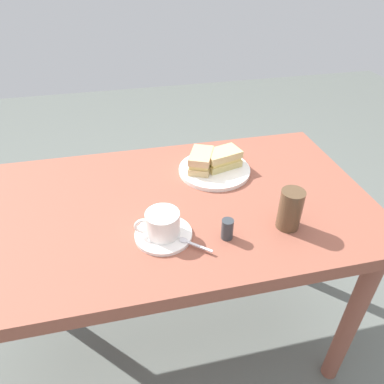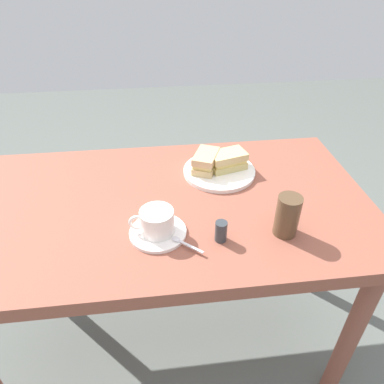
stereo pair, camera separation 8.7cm
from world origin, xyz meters
TOP-DOWN VIEW (x-y plane):
  - ground_plane at (0.00, 0.00)m, footprint 6.00×6.00m
  - dining_table at (0.00, 0.00)m, footprint 1.25×0.70m
  - sandwich_plate at (-0.19, -0.14)m, footprint 0.24×0.24m
  - sandwich_front at (-0.22, -0.14)m, footprint 0.13×0.10m
  - sandwich_back at (-0.14, -0.15)m, footprint 0.11×0.13m
  - coffee_saucer at (0.03, 0.14)m, footprint 0.15×0.15m
  - coffee_cup at (0.03, 0.14)m, footprint 0.12×0.09m
  - spoon at (-0.03, 0.20)m, footprint 0.08×0.07m
  - salt_shaker at (-0.13, 0.19)m, footprint 0.03×0.03m
  - drinking_glass at (-0.31, 0.18)m, footprint 0.06×0.06m

SIDE VIEW (x-z plane):
  - ground_plane at x=0.00m, z-range 0.00..0.00m
  - dining_table at x=0.00m, z-range 0.27..0.97m
  - coffee_saucer at x=0.03m, z-range 0.71..0.72m
  - sandwich_plate at x=-0.19m, z-range 0.71..0.72m
  - spoon at x=-0.03m, z-range 0.72..0.72m
  - salt_shaker at x=-0.13m, z-range 0.71..0.77m
  - sandwich_front at x=-0.22m, z-range 0.72..0.78m
  - sandwich_back at x=-0.14m, z-range 0.72..0.78m
  - coffee_cup at x=0.03m, z-range 0.72..0.79m
  - drinking_glass at x=-0.31m, z-range 0.71..0.83m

